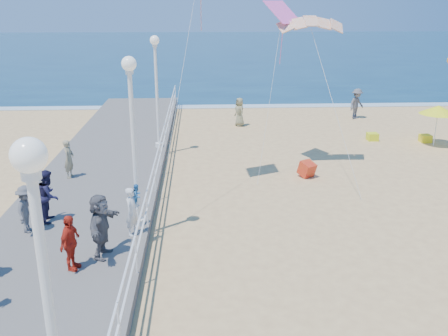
{
  "coord_description": "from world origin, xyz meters",
  "views": [
    {
      "loc": [
        -3.33,
        -14.71,
        7.23
      ],
      "look_at": [
        -2.5,
        2.0,
        1.6
      ],
      "focal_mm": 40.0,
      "sensor_mm": 36.0,
      "label": 1
    }
  ],
  "objects_px": {
    "toddler_held": "(137,196)",
    "spectator_6": "(69,159)",
    "lamp_post_mid": "(133,126)",
    "spectator_7": "(49,195)",
    "spectator_5": "(101,226)",
    "beach_walker_c": "(240,112)",
    "spectator_2": "(27,209)",
    "lamp_post_far": "(156,80)",
    "beach_umbrella": "(438,110)",
    "lamp_post_near": "(46,291)",
    "beach_walker_a": "(357,104)",
    "beach_chair_left": "(372,137)",
    "box_kite": "(307,170)",
    "spectator_3": "(70,243)",
    "woman_holding_toddler": "(132,211)",
    "beach_chair_right": "(425,138)"
  },
  "relations": [
    {
      "from": "lamp_post_near",
      "to": "beach_chair_left",
      "type": "relative_size",
      "value": 9.67
    },
    {
      "from": "lamp_post_mid",
      "to": "box_kite",
      "type": "relative_size",
      "value": 8.87
    },
    {
      "from": "lamp_post_mid",
      "to": "spectator_6",
      "type": "bearing_deg",
      "value": 124.76
    },
    {
      "from": "beach_umbrella",
      "to": "spectator_5",
      "type": "bearing_deg",
      "value": -141.56
    },
    {
      "from": "spectator_5",
      "to": "spectator_7",
      "type": "xyz_separation_m",
      "value": [
        -2.14,
        2.53,
        -0.07
      ]
    },
    {
      "from": "lamp_post_near",
      "to": "spectator_7",
      "type": "xyz_separation_m",
      "value": [
        -2.9,
        9.51,
        -2.4
      ]
    },
    {
      "from": "spectator_5",
      "to": "beach_umbrella",
      "type": "xyz_separation_m",
      "value": [
        15.03,
        11.93,
        0.58
      ]
    },
    {
      "from": "lamp_post_mid",
      "to": "toddler_held",
      "type": "xyz_separation_m",
      "value": [
        0.08,
        -0.53,
        -2.05
      ]
    },
    {
      "from": "spectator_6",
      "to": "spectator_2",
      "type": "bearing_deg",
      "value": -172.42
    },
    {
      "from": "spectator_3",
      "to": "beach_walker_a",
      "type": "xyz_separation_m",
      "value": [
        13.53,
        19.12,
        -0.21
      ]
    },
    {
      "from": "lamp_post_near",
      "to": "beach_walker_a",
      "type": "distance_m",
      "value": 28.25
    },
    {
      "from": "lamp_post_mid",
      "to": "beach_umbrella",
      "type": "relative_size",
      "value": 2.49
    },
    {
      "from": "spectator_5",
      "to": "spectator_7",
      "type": "bearing_deg",
      "value": 51.1
    },
    {
      "from": "lamp_post_mid",
      "to": "spectator_7",
      "type": "bearing_deg",
      "value": 170.0
    },
    {
      "from": "box_kite",
      "to": "spectator_2",
      "type": "bearing_deg",
      "value": 176.61
    },
    {
      "from": "spectator_3",
      "to": "spectator_5",
      "type": "bearing_deg",
      "value": -29.28
    },
    {
      "from": "spectator_2",
      "to": "spectator_6",
      "type": "bearing_deg",
      "value": 3.41
    },
    {
      "from": "woman_holding_toddler",
      "to": "spectator_3",
      "type": "bearing_deg",
      "value": 169.0
    },
    {
      "from": "lamp_post_far",
      "to": "beach_walker_a",
      "type": "relative_size",
      "value": 2.76
    },
    {
      "from": "spectator_2",
      "to": "spectator_3",
      "type": "distance_m",
      "value": 3.05
    },
    {
      "from": "spectator_3",
      "to": "spectator_5",
      "type": "height_order",
      "value": "spectator_5"
    },
    {
      "from": "spectator_6",
      "to": "spectator_7",
      "type": "xyz_separation_m",
      "value": [
        0.37,
        -4.2,
        0.08
      ]
    },
    {
      "from": "beach_walker_c",
      "to": "box_kite",
      "type": "distance_m",
      "value": 9.66
    },
    {
      "from": "spectator_2",
      "to": "spectator_6",
      "type": "distance_m",
      "value": 5.05
    },
    {
      "from": "spectator_2",
      "to": "toddler_held",
      "type": "bearing_deg",
      "value": -89.12
    },
    {
      "from": "spectator_2",
      "to": "beach_walker_c",
      "type": "height_order",
      "value": "spectator_2"
    },
    {
      "from": "lamp_post_mid",
      "to": "lamp_post_far",
      "type": "relative_size",
      "value": 1.0
    },
    {
      "from": "toddler_held",
      "to": "beach_walker_c",
      "type": "relative_size",
      "value": 0.42
    },
    {
      "from": "spectator_6",
      "to": "beach_walker_c",
      "type": "distance_m",
      "value": 12.66
    },
    {
      "from": "lamp_post_near",
      "to": "box_kite",
      "type": "xyz_separation_m",
      "value": [
        6.59,
        14.36,
        -3.36
      ]
    },
    {
      "from": "box_kite",
      "to": "spectator_5",
      "type": "bearing_deg",
      "value": -168.11
    },
    {
      "from": "woman_holding_toddler",
      "to": "beach_walker_c",
      "type": "height_order",
      "value": "woman_holding_toddler"
    },
    {
      "from": "spectator_3",
      "to": "box_kite",
      "type": "height_order",
      "value": "spectator_3"
    },
    {
      "from": "box_kite",
      "to": "beach_chair_right",
      "type": "xyz_separation_m",
      "value": [
        7.54,
        5.25,
        -0.1
      ]
    },
    {
      "from": "beach_walker_c",
      "to": "beach_umbrella",
      "type": "distance_m",
      "value": 11.03
    },
    {
      "from": "beach_walker_c",
      "to": "box_kite",
      "type": "bearing_deg",
      "value": -10.1
    },
    {
      "from": "lamp_post_mid",
      "to": "spectator_5",
      "type": "relative_size",
      "value": 2.88
    },
    {
      "from": "lamp_post_mid",
      "to": "beach_chair_left",
      "type": "bearing_deg",
      "value": 44.26
    },
    {
      "from": "spectator_3",
      "to": "beach_umbrella",
      "type": "xyz_separation_m",
      "value": [
        15.71,
        12.63,
        0.74
      ]
    },
    {
      "from": "spectator_7",
      "to": "beach_chair_left",
      "type": "distance_m",
      "value": 17.82
    },
    {
      "from": "toddler_held",
      "to": "spectator_6",
      "type": "distance_m",
      "value": 6.24
    },
    {
      "from": "spectator_5",
      "to": "beach_walker_c",
      "type": "bearing_deg",
      "value": -6.21
    },
    {
      "from": "beach_walker_a",
      "to": "box_kite",
      "type": "xyz_separation_m",
      "value": [
        -5.5,
        -11.03,
        -0.66
      ]
    },
    {
      "from": "woman_holding_toddler",
      "to": "spectator_6",
      "type": "distance_m",
      "value": 6.27
    },
    {
      "from": "beach_walker_c",
      "to": "spectator_5",
      "type": "bearing_deg",
      "value": -40.25
    },
    {
      "from": "woman_holding_toddler",
      "to": "beach_walker_c",
      "type": "relative_size",
      "value": 0.88
    },
    {
      "from": "beach_walker_c",
      "to": "lamp_post_mid",
      "type": "bearing_deg",
      "value": -39.76
    },
    {
      "from": "spectator_7",
      "to": "beach_walker_a",
      "type": "bearing_deg",
      "value": -46.92
    },
    {
      "from": "spectator_2",
      "to": "lamp_post_mid",
      "type": "bearing_deg",
      "value": -80.09
    },
    {
      "from": "spectator_6",
      "to": "beach_umbrella",
      "type": "height_order",
      "value": "beach_umbrella"
    }
  ]
}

